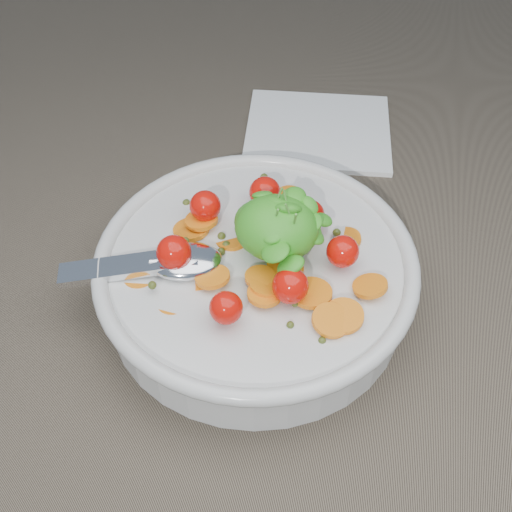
# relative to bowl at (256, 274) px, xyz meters

# --- Properties ---
(ground) EXTENTS (6.00, 6.00, 0.00)m
(ground) POSITION_rel_bowl_xyz_m (0.03, 0.03, -0.03)
(ground) COLOR #695C4B
(ground) RESTS_ON ground
(bowl) EXTENTS (0.28, 0.26, 0.11)m
(bowl) POSITION_rel_bowl_xyz_m (0.00, 0.00, 0.00)
(bowl) COLOR silver
(bowl) RESTS_ON ground
(napkin) EXTENTS (0.17, 0.15, 0.01)m
(napkin) POSITION_rel_bowl_xyz_m (0.02, 0.24, -0.03)
(napkin) COLOR white
(napkin) RESTS_ON ground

